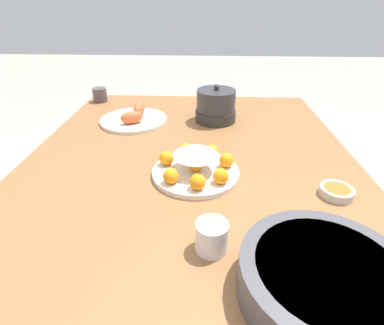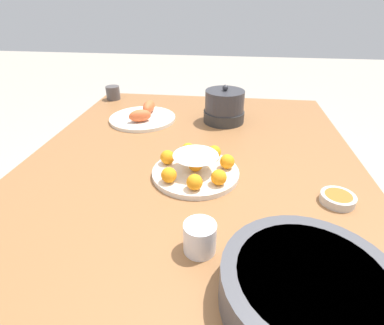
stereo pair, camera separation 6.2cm
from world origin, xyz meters
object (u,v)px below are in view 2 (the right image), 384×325
serving_bowl (308,289)px  cup_near (113,93)px  seafood_platter (143,116)px  cake_plate (196,168)px  warming_pot (224,107)px  cup_far (200,238)px  dining_table (189,193)px  sauce_bowl (338,198)px

serving_bowl → cup_near: size_ratio=4.43×
seafood_platter → cake_plate: bearing=33.4°
seafood_platter → warming_pot: 0.35m
cup_far → warming_pot: 0.74m
cake_plate → seafood_platter: cake_plate is taller
dining_table → serving_bowl: size_ratio=5.08×
serving_bowl → sauce_bowl: bearing=155.5°
serving_bowl → cup_near: (-1.08, -0.74, -0.01)m
sauce_bowl → cup_near: size_ratio=1.30×
cup_near → sauce_bowl: bearing=49.3°
cake_plate → serving_bowl: size_ratio=0.86×
cup_far → warming_pot: warming_pot is taller
sauce_bowl → seafood_platter: seafood_platter is taller
seafood_platter → cup_far: (0.72, 0.32, 0.02)m
sauce_bowl → seafood_platter: size_ratio=0.32×
cup_near → warming_pot: size_ratio=0.40×
dining_table → cup_far: bearing=12.1°
cup_near → cup_far: cup_far is taller
cup_near → serving_bowl: bearing=34.5°
dining_table → serving_bowl: (0.41, 0.26, 0.12)m
serving_bowl → warming_pot: warming_pot is taller
dining_table → sauce_bowl: bearing=76.6°
cake_plate → sauce_bowl: 0.39m
dining_table → cup_near: 0.83m
dining_table → warming_pot: (-0.43, 0.09, 0.14)m
dining_table → cake_plate: size_ratio=5.92×
seafood_platter → cup_far: size_ratio=4.03×
seafood_platter → serving_bowl: bearing=32.1°
sauce_bowl → cup_near: cup_near is taller
cup_near → cup_far: 1.12m
dining_table → cake_plate: 0.10m
serving_bowl → seafood_platter: size_ratio=1.08×
sauce_bowl → cup_near: bearing=-130.7°
cake_plate → warming_pot: bearing=171.3°
sauce_bowl → cup_far: 0.40m
sauce_bowl → cup_near: 1.17m
seafood_platter → dining_table: bearing=31.7°
sauce_bowl → warming_pot: warming_pot is taller
serving_bowl → cup_far: size_ratio=4.36×
sauce_bowl → seafood_platter: 0.83m
serving_bowl → cup_near: serving_bowl is taller
dining_table → warming_pot: bearing=168.1°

